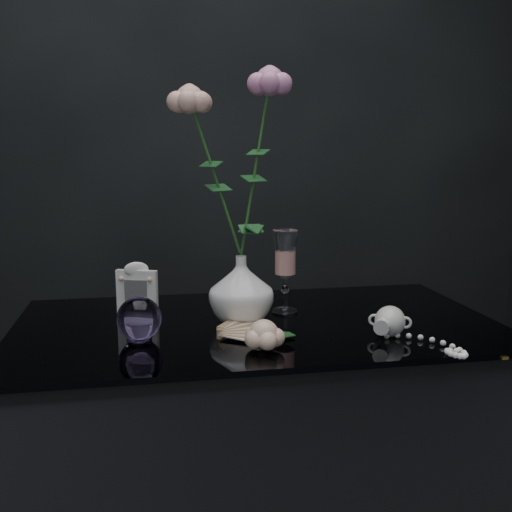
{
  "coord_description": "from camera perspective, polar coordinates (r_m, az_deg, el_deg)",
  "views": [
    {
      "loc": [
        -0.23,
        -1.2,
        1.14
      ],
      "look_at": [
        -0.01,
        -0.02,
        0.92
      ],
      "focal_mm": 42.0,
      "sensor_mm": 36.0,
      "label": 1
    }
  ],
  "objects": [
    {
      "name": "table",
      "position": [
        1.48,
        0.07,
        -20.54
      ],
      "size": [
        1.05,
        0.58,
        0.76
      ],
      "color": "black",
      "rests_on": "ground"
    },
    {
      "name": "vase",
      "position": [
        1.31,
        -1.42,
        -3.2
      ],
      "size": [
        0.19,
        0.19,
        0.15
      ],
      "primitive_type": "imported",
      "rotation": [
        0.0,
        0.0,
        0.39
      ],
      "color": "white",
      "rests_on": "table"
    },
    {
      "name": "wine_glass",
      "position": [
        1.39,
        2.8,
        -1.51
      ],
      "size": [
        0.07,
        0.07,
        0.19
      ],
      "primitive_type": null,
      "rotation": [
        0.0,
        0.0,
        -0.18
      ],
      "color": "white",
      "rests_on": "table"
    },
    {
      "name": "picture_frame",
      "position": [
        1.36,
        -11.26,
        -3.25
      ],
      "size": [
        0.12,
        0.1,
        0.13
      ],
      "primitive_type": null,
      "rotation": [
        0.0,
        0.0,
        -0.34
      ],
      "color": "white",
      "rests_on": "table"
    },
    {
      "name": "paperweight",
      "position": [
        1.22,
        -11.06,
        -5.88
      ],
      "size": [
        0.11,
        0.11,
        0.09
      ],
      "primitive_type": null,
      "rotation": [
        0.0,
        0.0,
        -0.32
      ],
      "color": "#9678C4",
      "rests_on": "table"
    },
    {
      "name": "paper_fan",
      "position": [
        1.22,
        -3.46,
        -7.3
      ],
      "size": [
        0.26,
        0.22,
        0.02
      ],
      "primitive_type": null,
      "rotation": [
        0.0,
        0.0,
        -0.22
      ],
      "color": "#F7EFC6",
      "rests_on": "table"
    },
    {
      "name": "loose_rose",
      "position": [
        1.14,
        0.74,
        -7.51
      ],
      "size": [
        0.16,
        0.19,
        0.06
      ],
      "primitive_type": null,
      "rotation": [
        0.0,
        0.0,
        -0.19
      ],
      "color": "#FFC1A4",
      "rests_on": "table"
    },
    {
      "name": "pearl_jar",
      "position": [
        1.26,
        12.64,
        -5.95
      ],
      "size": [
        0.3,
        0.3,
        0.06
      ],
      "primitive_type": null,
      "rotation": [
        0.0,
        0.0,
        -0.49
      ],
      "color": "silver",
      "rests_on": "table"
    },
    {
      "name": "roses",
      "position": [
        1.28,
        -2.0,
        9.5
      ],
      "size": [
        0.25,
        0.11,
        0.45
      ],
      "color": "#E6AA95",
      "rests_on": "vase"
    }
  ]
}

